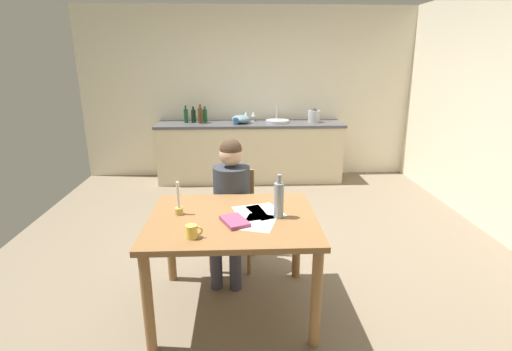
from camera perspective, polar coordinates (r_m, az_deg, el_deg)
ground_plane at (r=3.99m, az=0.17°, el=-10.69°), size 5.20×5.20×0.04m
wall_back at (r=6.15m, az=-1.01°, el=12.12°), size 5.20×0.12×2.60m
kitchen_counter at (r=5.93m, az=-0.87°, el=3.61°), size 2.82×0.64×0.90m
dining_table at (r=2.79m, az=-3.50°, el=-8.31°), size 1.20×0.96×0.76m
chair_at_table at (r=3.51m, az=-3.44°, el=-5.59°), size 0.45×0.45×0.87m
person_seated at (r=3.31m, az=-3.83°, el=-3.52°), size 0.38×0.62×1.19m
coffee_mug at (r=2.46m, az=-9.53°, el=-8.26°), size 0.11×0.07×0.09m
candlestick at (r=2.82m, az=-11.50°, el=-4.43°), size 0.06×0.06×0.25m
book_magazine at (r=2.65m, az=-3.20°, el=-6.85°), size 0.22×0.26×0.03m
paper_letter at (r=2.84m, az=1.45°, el=-5.38°), size 0.31×0.35×0.00m
paper_bill at (r=2.65m, az=0.45°, el=-7.07°), size 0.29×0.34×0.00m
paper_envelope at (r=2.81m, az=-0.83°, el=-5.58°), size 0.28×0.34×0.00m
wine_bottle_on_table at (r=2.69m, az=3.44°, el=-3.61°), size 0.07×0.07×0.32m
sink_unit at (r=5.87m, az=3.23°, el=8.13°), size 0.36×0.36×0.24m
bottle_oil at (r=5.94m, az=-10.45°, el=8.84°), size 0.06×0.06×0.26m
bottle_vinegar at (r=5.94m, az=-9.34°, el=8.82°), size 0.07×0.07×0.24m
bottle_wine_red at (r=5.84m, az=-8.32°, el=8.90°), size 0.07×0.07×0.28m
bottle_sauce at (r=5.91m, az=-7.65°, el=8.87°), size 0.07×0.07×0.24m
mixing_bowl at (r=5.79m, az=-2.27°, el=8.43°), size 0.28×0.28×0.13m
stovetop_kettle at (r=5.93m, az=8.66°, el=8.81°), size 0.18×0.18×0.22m
wine_glass_near_sink at (r=5.97m, az=-0.40°, el=9.15°), size 0.07×0.07×0.15m
wine_glass_by_kettle at (r=5.97m, az=-1.54°, el=9.14°), size 0.07×0.07×0.15m
teacup_on_counter at (r=5.68m, az=-3.02°, el=8.13°), size 0.11×0.07×0.10m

